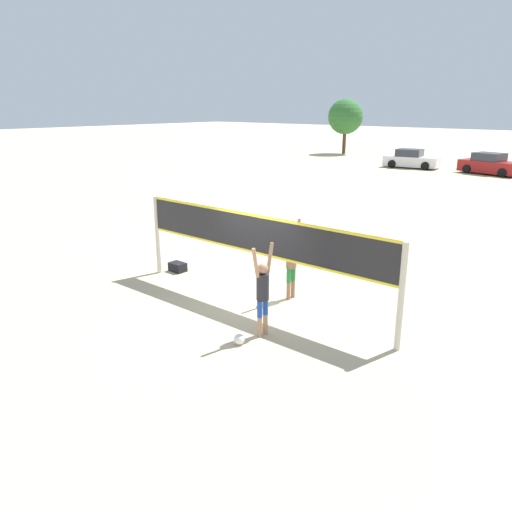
{
  "coord_description": "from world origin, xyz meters",
  "views": [
    {
      "loc": [
        7.76,
        -9.13,
        4.95
      ],
      "look_at": [
        0.0,
        0.0,
        1.29
      ],
      "focal_mm": 35.0,
      "sensor_mm": 36.0,
      "label": 1
    }
  ],
  "objects_px": {
    "gear_bag": "(178,267)",
    "tree_left_cluster": "(345,117)",
    "player_blocker": "(291,258)",
    "volleyball": "(239,339)",
    "parked_car_near": "(411,160)",
    "player_spiker": "(263,289)",
    "volleyball_net": "(256,243)",
    "parked_car_mid": "(490,165)"
  },
  "relations": [
    {
      "from": "player_spiker",
      "to": "gear_bag",
      "type": "distance_m",
      "value": 5.23
    },
    {
      "from": "volleyball",
      "to": "volleyball_net",
      "type": "bearing_deg",
      "value": 121.33
    },
    {
      "from": "gear_bag",
      "to": "tree_left_cluster",
      "type": "xyz_separation_m",
      "value": [
        -15.99,
        36.68,
        3.57
      ]
    },
    {
      "from": "player_spiker",
      "to": "player_blocker",
      "type": "distance_m",
      "value": 2.34
    },
    {
      "from": "gear_bag",
      "to": "parked_car_near",
      "type": "height_order",
      "value": "parked_car_near"
    },
    {
      "from": "player_blocker",
      "to": "gear_bag",
      "type": "distance_m",
      "value": 4.14
    },
    {
      "from": "player_blocker",
      "to": "tree_left_cluster",
      "type": "xyz_separation_m",
      "value": [
        -19.99,
        36.23,
        2.6
      ]
    },
    {
      "from": "gear_bag",
      "to": "player_spiker",
      "type": "bearing_deg",
      "value": -19.69
    },
    {
      "from": "volleyball_net",
      "to": "player_spiker",
      "type": "bearing_deg",
      "value": -45.06
    },
    {
      "from": "player_spiker",
      "to": "parked_car_near",
      "type": "distance_m",
      "value": 33.04
    },
    {
      "from": "volleyball",
      "to": "parked_car_near",
      "type": "xyz_separation_m",
      "value": [
        -10.29,
        32.03,
        0.55
      ]
    },
    {
      "from": "volleyball_net",
      "to": "player_blocker",
      "type": "xyz_separation_m",
      "value": [
        0.45,
        0.89,
        -0.52
      ]
    },
    {
      "from": "volleyball",
      "to": "parked_car_near",
      "type": "bearing_deg",
      "value": 107.82
    },
    {
      "from": "volleyball",
      "to": "parked_car_near",
      "type": "distance_m",
      "value": 33.65
    },
    {
      "from": "volleyball_net",
      "to": "parked_car_mid",
      "type": "distance_m",
      "value": 30.31
    },
    {
      "from": "gear_bag",
      "to": "tree_left_cluster",
      "type": "height_order",
      "value": "tree_left_cluster"
    },
    {
      "from": "gear_bag",
      "to": "parked_car_near",
      "type": "relative_size",
      "value": 0.11
    },
    {
      "from": "volleyball_net",
      "to": "gear_bag",
      "type": "height_order",
      "value": "volleyball_net"
    },
    {
      "from": "player_blocker",
      "to": "tree_left_cluster",
      "type": "distance_m",
      "value": 41.46
    },
    {
      "from": "player_blocker",
      "to": "gear_bag",
      "type": "bearing_deg",
      "value": -83.56
    },
    {
      "from": "player_spiker",
      "to": "parked_car_near",
      "type": "bearing_deg",
      "value": 18.33
    },
    {
      "from": "player_blocker",
      "to": "volleyball",
      "type": "distance_m",
      "value": 3.11
    },
    {
      "from": "player_spiker",
      "to": "parked_car_mid",
      "type": "height_order",
      "value": "player_spiker"
    },
    {
      "from": "player_blocker",
      "to": "tree_left_cluster",
      "type": "height_order",
      "value": "tree_left_cluster"
    },
    {
      "from": "volleyball_net",
      "to": "gear_bag",
      "type": "distance_m",
      "value": 3.88
    },
    {
      "from": "player_blocker",
      "to": "volleyball",
      "type": "bearing_deg",
      "value": 14.6
    },
    {
      "from": "player_spiker",
      "to": "parked_car_near",
      "type": "xyz_separation_m",
      "value": [
        -10.39,
        31.36,
        -0.43
      ]
    },
    {
      "from": "player_blocker",
      "to": "parked_car_mid",
      "type": "height_order",
      "value": "player_blocker"
    },
    {
      "from": "volleyball_net",
      "to": "parked_car_mid",
      "type": "bearing_deg",
      "value": 95.75
    },
    {
      "from": "player_blocker",
      "to": "parked_car_mid",
      "type": "bearing_deg",
      "value": -173.2
    },
    {
      "from": "volleyball",
      "to": "gear_bag",
      "type": "height_order",
      "value": "gear_bag"
    },
    {
      "from": "player_blocker",
      "to": "parked_car_mid",
      "type": "distance_m",
      "value": 29.47
    },
    {
      "from": "volleyball_net",
      "to": "tree_left_cluster",
      "type": "distance_m",
      "value": 42.0
    },
    {
      "from": "player_blocker",
      "to": "volleyball",
      "type": "relative_size",
      "value": 9.01
    },
    {
      "from": "volleyball",
      "to": "parked_car_mid",
      "type": "height_order",
      "value": "parked_car_mid"
    },
    {
      "from": "player_blocker",
      "to": "tree_left_cluster",
      "type": "relative_size",
      "value": 0.39
    },
    {
      "from": "parked_car_near",
      "to": "parked_car_mid",
      "type": "relative_size",
      "value": 0.96
    },
    {
      "from": "gear_bag",
      "to": "parked_car_near",
      "type": "xyz_separation_m",
      "value": [
        -5.55,
        29.63,
        0.53
      ]
    },
    {
      "from": "parked_car_near",
      "to": "tree_left_cluster",
      "type": "relative_size",
      "value": 0.81
    },
    {
      "from": "volleyball_net",
      "to": "parked_car_near",
      "type": "distance_m",
      "value": 31.42
    },
    {
      "from": "volleyball",
      "to": "parked_car_mid",
      "type": "xyz_separation_m",
      "value": [
        -4.23,
        32.11,
        0.57
      ]
    },
    {
      "from": "gear_bag",
      "to": "parked_car_mid",
      "type": "distance_m",
      "value": 29.72
    }
  ]
}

